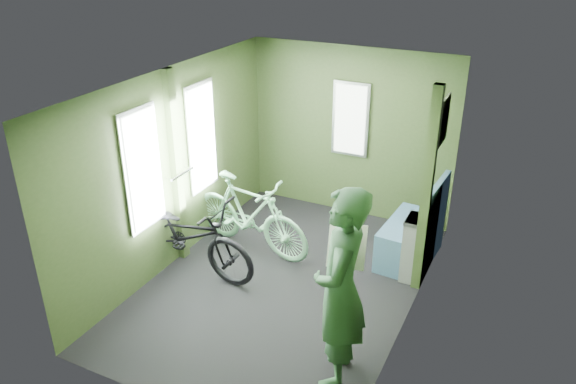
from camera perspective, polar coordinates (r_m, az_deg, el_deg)
name	(u,v)px	position (r m, az deg, el deg)	size (l,w,h in m)	color
room	(282,164)	(5.76, -0.60, 2.85)	(4.00, 4.02, 2.31)	black
bicycle_black	(190,270)	(6.74, -9.95, -7.77)	(0.63, 1.82, 0.95)	black
bicycle_mint	(251,250)	(7.03, -3.81, -5.89)	(0.48, 1.69, 1.01)	#8DE0A9
passenger	(340,290)	(4.73, 5.34, -9.85)	(0.58, 0.79, 1.85)	#315A3B
waste_box	(414,249)	(6.46, 12.72, -5.63)	(0.23, 0.32, 0.77)	gray
bench_seat	(412,237)	(6.83, 12.52, -4.53)	(0.61, 1.01, 1.03)	#2C475C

